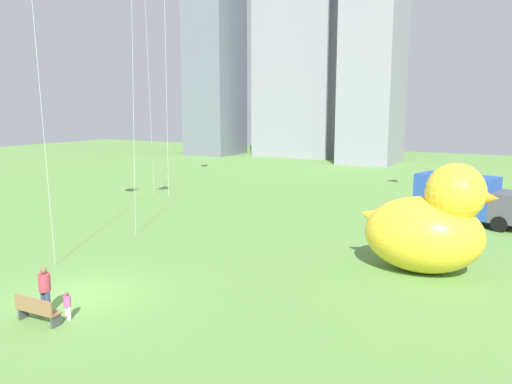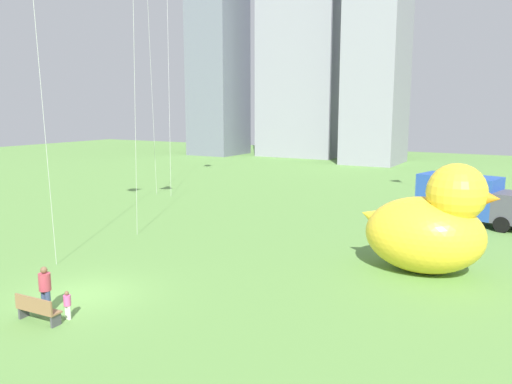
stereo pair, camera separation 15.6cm
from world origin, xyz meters
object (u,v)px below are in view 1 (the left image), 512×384
park_bench (37,309)px  giant_inflatable_duck (428,226)px  person_adult (45,288)px  person_child (67,304)px  box_truck (468,199)px

park_bench → giant_inflatable_duck: 15.34m
park_bench → person_adult: size_ratio=1.03×
park_bench → person_child: (0.64, 0.68, 0.06)m
person_adult → person_child: (1.08, -0.01, -0.36)m
person_child → giant_inflatable_duck: (9.35, 10.87, 1.47)m
person_adult → box_truck: (10.76, 21.68, 0.55)m
park_bench → box_truck: size_ratio=0.25×
person_adult → person_child: 1.14m
park_bench → person_adult: 0.92m
box_truck → giant_inflatable_duck: bearing=-91.8°
park_bench → giant_inflatable_duck: bearing=49.1°
park_bench → box_truck: 24.66m
box_truck → park_bench: bearing=-114.8°
person_adult → person_child: size_ratio=1.68×
person_adult → person_child: person_adult is taller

